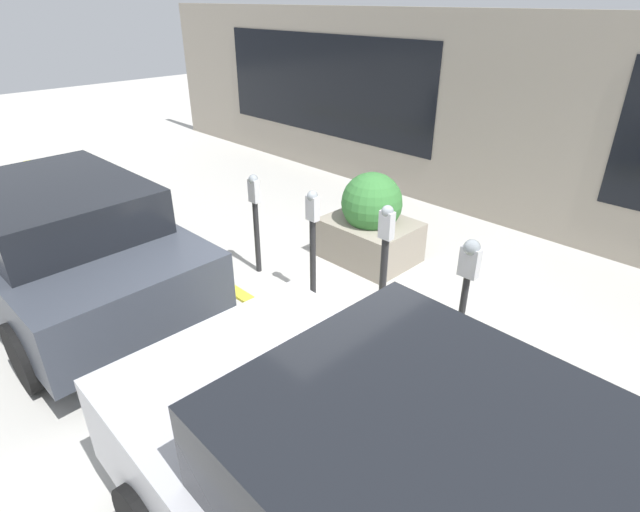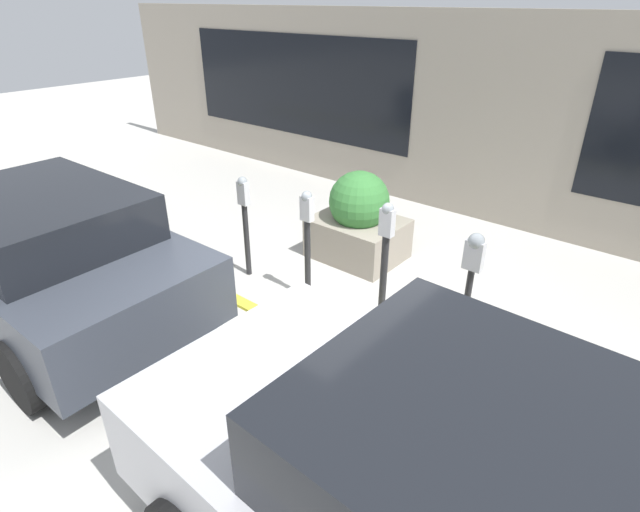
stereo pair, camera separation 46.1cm
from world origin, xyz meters
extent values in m
plane|color=beige|center=(0.00, 0.00, 0.00)|extent=(40.00, 40.00, 0.00)
cube|color=gold|center=(0.00, 0.08, 0.02)|extent=(19.00, 0.16, 0.04)
cube|color=#9E9384|center=(0.00, -4.48, 1.65)|extent=(19.00, 0.15, 3.30)
cube|color=black|center=(4.28, -4.39, 1.81)|extent=(5.70, 0.02, 1.98)
cylinder|color=#232326|center=(-1.55, -0.51, 0.60)|extent=(0.06, 0.06, 1.19)
cube|color=silver|center=(-1.55, -0.51, 1.34)|extent=(0.18, 0.09, 0.29)
sphere|color=gray|center=(-1.55, -0.51, 1.48)|extent=(0.15, 0.15, 0.15)
cylinder|color=#232326|center=(-0.59, -0.53, 0.62)|extent=(0.08, 0.08, 1.24)
cube|color=silver|center=(-0.59, -0.53, 1.39)|extent=(0.15, 0.09, 0.30)
sphere|color=gray|center=(-0.59, -0.53, 1.54)|extent=(0.13, 0.13, 0.13)
cylinder|color=#232326|center=(0.54, -0.57, 0.54)|extent=(0.08, 0.08, 1.08)
cube|color=silver|center=(0.54, -0.57, 1.23)|extent=(0.15, 0.09, 0.30)
sphere|color=gray|center=(0.54, -0.57, 1.38)|extent=(0.13, 0.13, 0.13)
cylinder|color=#232326|center=(1.58, -0.52, 0.52)|extent=(0.07, 0.07, 1.04)
cube|color=silver|center=(1.58, -0.52, 1.19)|extent=(0.15, 0.09, 0.31)
sphere|color=gray|center=(1.58, -0.52, 1.35)|extent=(0.13, 0.13, 0.13)
cube|color=gray|center=(0.74, -1.91, 0.30)|extent=(1.26, 1.01, 0.59)
sphere|color=#387A38|center=(0.74, -1.91, 0.87)|extent=(0.86, 0.86, 0.86)
cube|color=black|center=(-2.78, 1.62, 1.40)|extent=(2.36, 1.79, 0.57)
cylinder|color=black|center=(-1.21, 0.71, 0.38)|extent=(0.75, 0.24, 0.75)
cube|color=#383D47|center=(2.65, 1.63, 0.73)|extent=(4.35, 2.01, 0.71)
cube|color=black|center=(2.48, 1.63, 1.34)|extent=(2.27, 1.74, 0.51)
cylinder|color=black|center=(3.99, 0.74, 0.37)|extent=(0.74, 0.23, 0.74)
cylinder|color=black|center=(1.31, 0.74, 0.37)|extent=(0.74, 0.23, 0.74)
cylinder|color=black|center=(1.31, 2.52, 0.37)|extent=(0.74, 0.23, 0.74)
camera|label=1|loc=(-3.40, 3.21, 3.45)|focal=28.00mm
camera|label=2|loc=(-3.06, 3.52, 3.45)|focal=28.00mm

